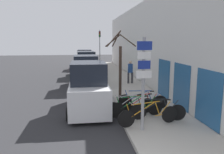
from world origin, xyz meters
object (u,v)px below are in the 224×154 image
bicycle_4 (142,104)px  pedestrian_near (130,70)px  signpost (143,80)px  bicycle_2 (136,108)px  parked_car_1 (86,73)px  parked_car_3 (85,60)px  bicycle_0 (149,115)px  street_tree (120,66)px  parked_car_0 (89,89)px  bicycle_1 (158,111)px  bicycle_3 (131,106)px  parked_car_2 (86,65)px  traffic_light (100,45)px  bicycle_5 (143,100)px

bicycle_4 → pedestrian_near: (0.98, 6.90, 0.65)m
signpost → bicycle_2: signpost is taller
parked_car_1 → parked_car_3: parked_car_1 is taller
bicycle_0 → bicycle_4: 1.75m
parked_car_3 → street_tree: street_tree is taller
bicycle_4 → parked_car_0: (-2.51, 0.84, 0.59)m
bicycle_4 → parked_car_3: bearing=-9.6°
bicycle_1 → parked_car_1: (-2.82, 7.83, 0.52)m
bicycle_3 → parked_car_2: parked_car_2 is taller
bicycle_2 → pedestrian_near: bearing=-14.8°
bicycle_1 → parked_car_0: (-2.82, 2.09, 0.55)m
signpost → parked_car_2: signpost is taller
parked_car_0 → bicycle_3: bearing=-35.9°
bicycle_2 → parked_car_3: bearing=1.9°
bicycle_2 → bicycle_1: bearing=-128.7°
parked_car_0 → parked_car_1: (0.00, 5.74, -0.03)m
bicycle_1 → bicycle_2: bicycle_2 is taller
bicycle_3 → signpost: bearing=167.3°
bicycle_3 → parked_car_0: bearing=38.9°
bicycle_2 → parked_car_0: parked_car_0 is taller
parked_car_3 → signpost: bearing=-83.3°
parked_car_0 → parked_car_1: 5.74m
bicycle_0 → pedestrian_near: size_ratio=1.45×
bicycle_0 → traffic_light: (-0.43, 17.07, 2.48)m
parked_car_1 → parked_car_3: bearing=88.6°
bicycle_1 → street_tree: size_ratio=0.59×
bicycle_3 → traffic_light: size_ratio=0.52×
bicycle_5 → pedestrian_near: pedestrian_near is taller
bicycle_4 → bicycle_5: size_ratio=0.91×
bicycle_4 → pedestrian_near: 7.00m
signpost → bicycle_4: bearing=73.9°
bicycle_5 → parked_car_0: parked_car_0 is taller
bicycle_1 → street_tree: bearing=26.0°
bicycle_0 → street_tree: bearing=-2.2°
parked_car_2 → street_tree: bearing=-82.5°
bicycle_3 → parked_car_3: parked_car_3 is taller
parked_car_3 → bicycle_2: bearing=-82.4°
signpost → traffic_light: 17.55m
bicycle_0 → parked_car_1: size_ratio=0.58×
parked_car_3 → traffic_light: bearing=-53.6°
bicycle_1 → pedestrian_near: size_ratio=1.30×
bicycle_0 → parked_car_0: size_ratio=0.60×
bicycle_2 → parked_car_0: bearing=48.9°
bicycle_1 → bicycle_4: bicycle_1 is taller
parked_car_0 → street_tree: bearing=41.7°
bicycle_3 → traffic_light: bearing=-14.9°
bicycle_0 → parked_car_2: parked_car_2 is taller
bicycle_2 → parked_car_1: parked_car_1 is taller
street_tree → bicycle_2: bearing=-86.7°
bicycle_1 → bicycle_2: size_ratio=0.93×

